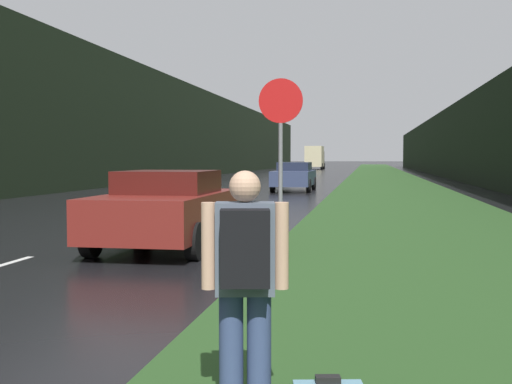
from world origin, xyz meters
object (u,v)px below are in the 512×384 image
(car_passing_near, at_px, (166,209))
(car_passing_far, at_px, (294,176))
(stop_sign, at_px, (281,147))
(hitchhiker_with_backpack, at_px, (245,278))
(delivery_truck, at_px, (315,157))

(car_passing_near, bearing_deg, car_passing_far, -90.00)
(stop_sign, height_order, car_passing_far, stop_sign)
(stop_sign, distance_m, hitchhiker_with_backpack, 6.65)
(stop_sign, bearing_deg, car_passing_far, 95.96)
(stop_sign, relative_size, delivery_truck, 0.42)
(car_passing_far, height_order, delivery_truck, delivery_truck)
(car_passing_near, distance_m, delivery_truck, 81.03)
(hitchhiker_with_backpack, xyz_separation_m, car_passing_far, (-2.94, 28.30, -0.17))
(stop_sign, distance_m, delivery_truck, 82.06)
(stop_sign, bearing_deg, hitchhiker_with_backpack, -84.18)
(stop_sign, xyz_separation_m, car_passing_far, (-2.27, 21.75, -1.11))
(hitchhiker_with_backpack, bearing_deg, stop_sign, 84.88)
(hitchhiker_with_backpack, height_order, car_passing_near, hitchhiker_with_backpack)
(car_passing_far, distance_m, delivery_truck, 60.21)
(delivery_truck, bearing_deg, hitchhiker_with_backpack, -85.57)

